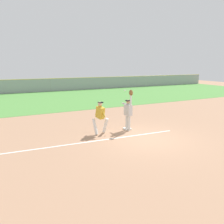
{
  "coord_description": "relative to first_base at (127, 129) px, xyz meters",
  "views": [
    {
      "loc": [
        -6.31,
        -8.63,
        3.59
      ],
      "look_at": [
        -0.89,
        2.07,
        1.05
      ],
      "focal_mm": 36.04,
      "sensor_mm": 36.0,
      "label": 1
    }
  ],
  "objects": [
    {
      "name": "fielder",
      "position": [
        -0.04,
        -0.16,
        1.08
      ],
      "size": [
        0.31,
        0.9,
        2.28
      ],
      "rotation": [
        0.0,
        0.0,
        3.26
      ],
      "color": "silver",
      "rests_on": "ground_plane"
    },
    {
      "name": "baseball",
      "position": [
        -0.07,
        0.2,
        2.16
      ],
      "size": [
        0.07,
        0.07,
        0.07
      ],
      "primitive_type": "sphere",
      "color": "white"
    },
    {
      "name": "first_base",
      "position": [
        0.0,
        0.0,
        0.0
      ],
      "size": [
        0.39,
        0.39,
        0.08
      ],
      "primitive_type": "cube",
      "rotation": [
        0.0,
        0.0,
        0.02
      ],
      "color": "white",
      "rests_on": "ground_plane"
    },
    {
      "name": "outfield_fence",
      "position": [
        0.02,
        20.38,
        0.84
      ],
      "size": [
        55.62,
        0.08,
        1.76
      ],
      "color": "#93999E",
      "rests_on": "ground_plane"
    },
    {
      "name": "runner",
      "position": [
        -1.68,
        -0.06,
        0.96
      ],
      "size": [
        0.83,
        0.84,
        1.72
      ],
      "rotation": [
        0.0,
        0.0,
        0.23
      ],
      "color": "white",
      "rests_on": "ground_plane"
    },
    {
      "name": "outfield_grass",
      "position": [
        0.02,
        13.31,
        -0.04
      ],
      "size": [
        55.54,
        14.15,
        0.01
      ],
      "primitive_type": "cube",
      "color": "#549342",
      "rests_on": "ground_plane"
    },
    {
      "name": "parked_car_red",
      "position": [
        4.74,
        23.66,
        0.63
      ],
      "size": [
        4.48,
        2.27,
        1.25
      ],
      "rotation": [
        0.0,
        0.0,
        -0.04
      ],
      "color": "#B21E1E",
      "rests_on": "ground_plane"
    },
    {
      "name": "chalk_foul_line",
      "position": [
        -4.0,
        -0.9,
        -0.04
      ],
      "size": [
        11.98,
        0.89,
        0.01
      ],
      "primitive_type": "cube",
      "rotation": [
        0.0,
        0.0,
        -0.07
      ],
      "color": "white",
      "rests_on": "ground_plane"
    },
    {
      "name": "parked_car_black",
      "position": [
        -4.65,
        23.44,
        0.63
      ],
      "size": [
        4.54,
        2.4,
        1.25
      ],
      "rotation": [
        0.0,
        0.0,
        -0.08
      ],
      "color": "black",
      "rests_on": "ground_plane"
    },
    {
      "name": "parked_car_tan",
      "position": [
        0.22,
        23.67,
        0.63
      ],
      "size": [
        4.59,
        2.52,
        1.25
      ],
      "rotation": [
        0.0,
        0.0,
        -0.12
      ],
      "color": "tan",
      "rests_on": "ground_plane"
    },
    {
      "name": "ground_plane",
      "position": [
        0.02,
        -1.87,
        -0.04
      ],
      "size": [
        71.54,
        71.54,
        0.0
      ],
      "primitive_type": "plane",
      "color": "tan"
    }
  ]
}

